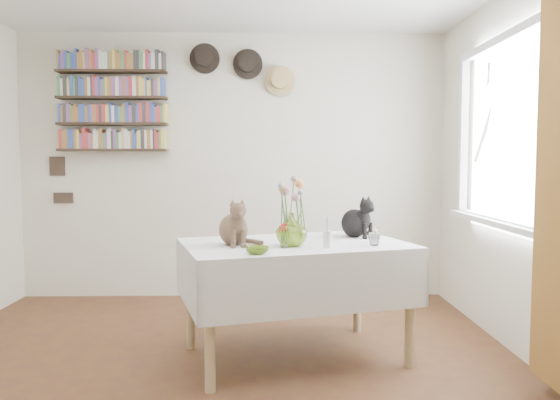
{
  "coord_description": "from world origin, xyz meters",
  "views": [
    {
      "loc": [
        0.36,
        -2.95,
        1.29
      ],
      "look_at": [
        0.42,
        0.47,
        1.05
      ],
      "focal_mm": 35.0,
      "sensor_mm": 36.0,
      "label": 1
    }
  ],
  "objects_px": {
    "black_cat": "(354,216)",
    "flower_vase": "(292,229)",
    "bookshelf_unit": "(112,102)",
    "dining_table": "(295,271)",
    "tabby_cat": "(233,221)"
  },
  "relations": [
    {
      "from": "black_cat",
      "to": "bookshelf_unit",
      "type": "bearing_deg",
      "value": 105.17
    },
    {
      "from": "flower_vase",
      "to": "bookshelf_unit",
      "type": "xyz_separation_m",
      "value": [
        -1.59,
        1.72,
        0.98
      ]
    },
    {
      "from": "black_cat",
      "to": "flower_vase",
      "type": "xyz_separation_m",
      "value": [
        -0.46,
        -0.41,
        -0.05
      ]
    },
    {
      "from": "black_cat",
      "to": "dining_table",
      "type": "bearing_deg",
      "value": 170.43
    },
    {
      "from": "dining_table",
      "to": "tabby_cat",
      "type": "height_order",
      "value": "tabby_cat"
    },
    {
      "from": "black_cat",
      "to": "flower_vase",
      "type": "height_order",
      "value": "black_cat"
    },
    {
      "from": "bookshelf_unit",
      "to": "tabby_cat",
      "type": "bearing_deg",
      "value": -53.72
    },
    {
      "from": "tabby_cat",
      "to": "flower_vase",
      "type": "distance_m",
      "value": 0.37
    },
    {
      "from": "dining_table",
      "to": "black_cat",
      "type": "relative_size",
      "value": 5.45
    },
    {
      "from": "bookshelf_unit",
      "to": "dining_table",
      "type": "bearing_deg",
      "value": -44.43
    },
    {
      "from": "dining_table",
      "to": "bookshelf_unit",
      "type": "bearing_deg",
      "value": 135.57
    },
    {
      "from": "dining_table",
      "to": "flower_vase",
      "type": "height_order",
      "value": "flower_vase"
    },
    {
      "from": "flower_vase",
      "to": "black_cat",
      "type": "bearing_deg",
      "value": 41.68
    },
    {
      "from": "black_cat",
      "to": "flower_vase",
      "type": "bearing_deg",
      "value": 179.5
    },
    {
      "from": "dining_table",
      "to": "black_cat",
      "type": "height_order",
      "value": "black_cat"
    }
  ]
}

